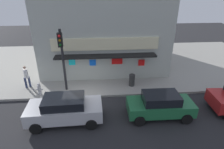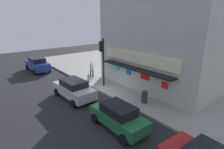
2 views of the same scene
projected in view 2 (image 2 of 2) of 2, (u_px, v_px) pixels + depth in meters
ground_plane at (103, 94)px, 16.34m from camera, size 55.96×55.96×0.00m
sidewalk at (148, 79)px, 20.21m from camera, size 37.31×12.89×0.17m
corner_building at (171, 41)px, 18.15m from camera, size 10.99×10.55×8.53m
traffic_light at (102, 56)px, 16.96m from camera, size 0.32×0.58×4.61m
fire_hydrant at (89, 78)px, 18.78m from camera, size 0.48×0.24×0.90m
trash_can at (144, 97)px, 14.17m from camera, size 0.46×0.46×0.94m
pedestrian at (92, 69)px, 20.22m from camera, size 0.46×0.56×1.78m
parked_car_green at (118, 116)px, 11.07m from camera, size 4.00×1.92×1.57m
parked_car_blue at (37, 64)px, 23.17m from camera, size 4.30×2.13×1.78m
parked_car_silver at (74, 89)px, 15.27m from camera, size 4.40×2.16×1.63m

